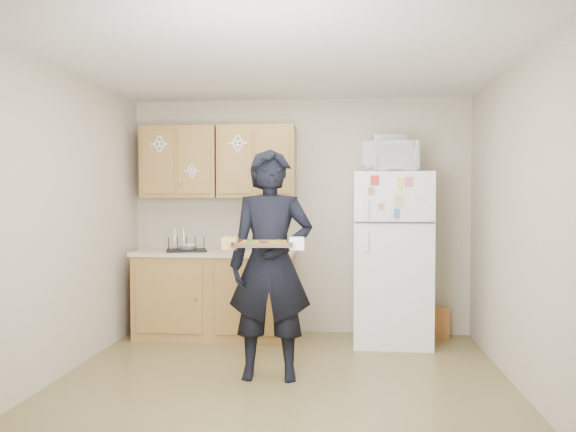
# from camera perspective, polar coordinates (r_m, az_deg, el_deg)

# --- Properties ---
(floor) EXTENTS (3.60, 3.60, 0.00)m
(floor) POSITION_cam_1_polar(r_m,az_deg,el_deg) (4.49, -0.77, -17.01)
(floor) COLOR brown
(floor) RESTS_ON ground
(ceiling) EXTENTS (3.60, 3.60, 0.00)m
(ceiling) POSITION_cam_1_polar(r_m,az_deg,el_deg) (4.37, -0.79, 15.71)
(ceiling) COLOR silver
(ceiling) RESTS_ON wall_back
(wall_back) EXTENTS (3.60, 0.04, 2.50)m
(wall_back) POSITION_cam_1_polar(r_m,az_deg,el_deg) (6.04, 1.15, -0.03)
(wall_back) COLOR #B4A992
(wall_back) RESTS_ON floor
(wall_front) EXTENTS (3.60, 0.04, 2.50)m
(wall_front) POSITION_cam_1_polar(r_m,az_deg,el_deg) (2.48, -5.50, -2.96)
(wall_front) COLOR #B4A992
(wall_front) RESTS_ON floor
(wall_left) EXTENTS (0.04, 3.60, 2.50)m
(wall_left) POSITION_cam_1_polar(r_m,az_deg,el_deg) (4.80, -22.64, -0.70)
(wall_left) COLOR #B4A992
(wall_left) RESTS_ON floor
(wall_right) EXTENTS (0.04, 3.60, 2.50)m
(wall_right) POSITION_cam_1_polar(r_m,az_deg,el_deg) (4.43, 23.05, -0.92)
(wall_right) COLOR #B4A992
(wall_right) RESTS_ON floor
(refrigerator) EXTENTS (0.75, 0.70, 1.70)m
(refrigerator) POSITION_cam_1_polar(r_m,az_deg,el_deg) (5.70, 10.43, -4.21)
(refrigerator) COLOR white
(refrigerator) RESTS_ON floor
(base_cabinet) EXTENTS (1.60, 0.60, 0.86)m
(base_cabinet) POSITION_cam_1_polar(r_m,az_deg,el_deg) (5.94, -7.38, -8.03)
(base_cabinet) COLOR olive
(base_cabinet) RESTS_ON floor
(countertop) EXTENTS (1.64, 0.64, 0.04)m
(countertop) POSITION_cam_1_polar(r_m,az_deg,el_deg) (5.88, -7.40, -3.71)
(countertop) COLOR beige
(countertop) RESTS_ON base_cabinet
(upper_cab_left) EXTENTS (0.80, 0.33, 0.75)m
(upper_cab_left) POSITION_cam_1_polar(r_m,az_deg,el_deg) (6.10, -10.83, 5.36)
(upper_cab_left) COLOR olive
(upper_cab_left) RESTS_ON wall_back
(upper_cab_right) EXTENTS (0.80, 0.33, 0.75)m
(upper_cab_right) POSITION_cam_1_polar(r_m,az_deg,el_deg) (5.92, -3.16, 5.50)
(upper_cab_right) COLOR olive
(upper_cab_right) RESTS_ON wall_back
(cereal_box) EXTENTS (0.20, 0.07, 0.32)m
(cereal_box) POSITION_cam_1_polar(r_m,az_deg,el_deg) (6.11, 15.10, -10.38)
(cereal_box) COLOR gold
(cereal_box) RESTS_ON floor
(person) EXTENTS (0.69, 0.48, 1.84)m
(person) POSITION_cam_1_polar(r_m,az_deg,el_deg) (4.51, -1.76, -4.93)
(person) COLOR black
(person) RESTS_ON floor
(baking_tray) EXTENTS (0.46, 0.35, 0.04)m
(baking_tray) POSITION_cam_1_polar(r_m,az_deg,el_deg) (4.20, -2.52, -2.92)
(baking_tray) COLOR black
(baking_tray) RESTS_ON person
(pizza_front_left) EXTENTS (0.15, 0.15, 0.02)m
(pizza_front_left) POSITION_cam_1_polar(r_m,az_deg,el_deg) (4.13, -4.03, -2.77)
(pizza_front_left) COLOR gold
(pizza_front_left) RESTS_ON baking_tray
(pizza_front_right) EXTENTS (0.15, 0.15, 0.02)m
(pizza_front_right) POSITION_cam_1_polar(r_m,az_deg,el_deg) (4.12, -1.18, -2.79)
(pizza_front_right) COLOR gold
(pizza_front_right) RESTS_ON baking_tray
(pizza_back_left) EXTENTS (0.15, 0.15, 0.02)m
(pizza_back_left) POSITION_cam_1_polar(r_m,az_deg,el_deg) (4.28, -3.81, -2.61)
(pizza_back_left) COLOR gold
(pizza_back_left) RESTS_ON baking_tray
(pizza_back_right) EXTENTS (0.15, 0.15, 0.02)m
(pizza_back_right) POSITION_cam_1_polar(r_m,az_deg,el_deg) (4.26, -1.05, -2.62)
(pizza_back_right) COLOR gold
(pizza_back_right) RESTS_ON baking_tray
(microwave) EXTENTS (0.56, 0.40, 0.30)m
(microwave) POSITION_cam_1_polar(r_m,az_deg,el_deg) (5.63, 10.40, 5.89)
(microwave) COLOR white
(microwave) RESTS_ON refrigerator
(foil_pan) EXTENTS (0.32, 0.23, 0.07)m
(foil_pan) POSITION_cam_1_polar(r_m,az_deg,el_deg) (5.68, 10.21, 7.71)
(foil_pan) COLOR #ACACB2
(foil_pan) RESTS_ON microwave
(dish_rack) EXTENTS (0.47, 0.41, 0.16)m
(dish_rack) POSITION_cam_1_polar(r_m,az_deg,el_deg) (5.86, -10.28, -2.77)
(dish_rack) COLOR black
(dish_rack) RESTS_ON countertop
(bowl) EXTENTS (0.25, 0.25, 0.05)m
(bowl) POSITION_cam_1_polar(r_m,az_deg,el_deg) (5.86, -10.13, -3.11)
(bowl) COLOR silver
(bowl) RESTS_ON dish_rack
(soap_bottle) EXTENTS (0.09, 0.09, 0.18)m
(soap_bottle) POSITION_cam_1_polar(r_m,az_deg,el_deg) (5.70, -1.38, -2.76)
(soap_bottle) COLOR white
(soap_bottle) RESTS_ON countertop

